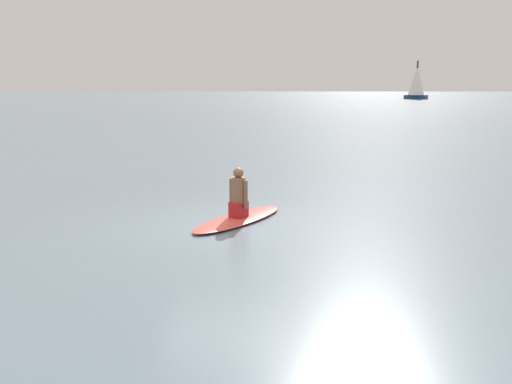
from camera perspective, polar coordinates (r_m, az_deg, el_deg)
The scene contains 4 objects.
ground_plane at distance 10.88m, azimuth -3.36°, elevation -3.47°, with size 400.00×400.00×0.00m, color slate.
surfboard at distance 11.14m, azimuth -1.86°, elevation -2.87°, with size 2.78×0.79×0.09m, color #D84C3F.
person_paddler at distance 11.03m, azimuth -1.88°, elevation -0.29°, with size 0.44×0.42×1.03m.
sailboat_distant at distance 107.14m, azimuth 16.70°, elevation 11.20°, with size 4.14×4.28×7.08m.
Camera 1 is at (10.48, 0.91, 2.79)m, focal length 37.66 mm.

